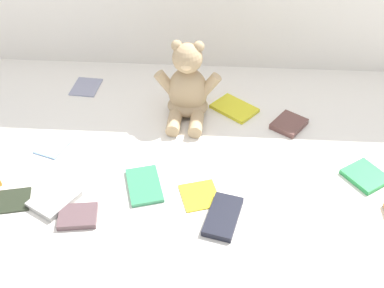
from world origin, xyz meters
The scene contains 13 objects.
ground_plane centered at (0.00, 0.00, 0.00)m, with size 3.20×3.20×0.00m, color silver.
teddy_bear centered at (-0.04, 0.16, 0.09)m, with size 0.20×0.18×0.24m.
book_case_1 centered at (-0.13, -0.16, 0.01)m, with size 0.08×0.13×0.01m, color #368A5B.
book_case_2 centered at (0.44, -0.09, 0.01)m, with size 0.09×0.10×0.01m, color green.
book_case_3 centered at (-0.28, -0.28, 0.01)m, with size 0.07×0.09×0.02m, color brown.
book_case_4 centered at (-0.41, -0.02, 0.00)m, with size 0.07×0.10×0.01m, color #81AEE5.
book_case_5 centered at (0.01, -0.18, 0.00)m, with size 0.09×0.10×0.01m, color yellow.
book_case_7 centered at (0.26, 0.12, 0.01)m, with size 0.08×0.10×0.02m, color brown.
book_case_8 centered at (0.10, 0.19, 0.01)m, with size 0.09×0.13×0.01m, color yellow.
book_case_9 centered at (-0.39, 0.29, 0.00)m, with size 0.09×0.11×0.01m, color #8B8DA7.
book_case_10 centered at (-0.35, -0.23, 0.01)m, with size 0.09×0.11×0.02m, color #A3A29D.
book_case_11 centered at (-0.46, -0.23, 0.00)m, with size 0.08×0.10×0.01m, color #262D1E.
book_case_12 centered at (0.07, -0.26, 0.01)m, with size 0.07×0.13×0.02m, color black.
Camera 1 is at (0.04, -1.00, 0.87)m, focal length 43.82 mm.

